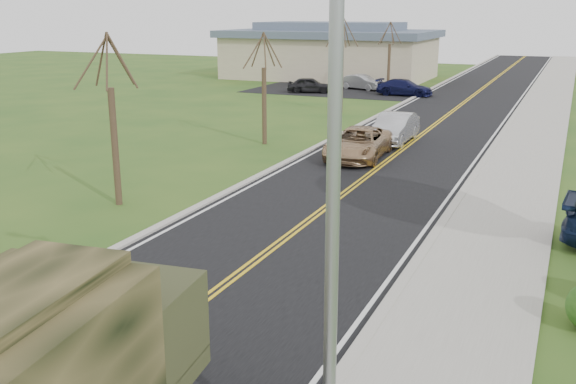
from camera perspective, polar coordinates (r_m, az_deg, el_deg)
The scene contains 15 objects.
road at distance 48.87m, azimuth 14.93°, elevation 7.34°, with size 8.00×120.00×0.01m, color black.
curb_right at distance 48.39m, azimuth 19.81°, elevation 6.93°, with size 0.30×120.00×0.12m, color #9E998E.
sidewalk_right at distance 48.29m, azimuth 21.89°, elevation 6.70°, with size 3.20×120.00×0.10m, color #9E998E.
curb_left at distance 49.68m, azimuth 10.18°, elevation 7.81°, with size 0.30×120.00×0.10m, color #9E998E.
street_light at distance 8.13m, azimuth 3.36°, elevation -0.77°, with size 1.65×0.22×8.00m.
bare_tree_a at distance 23.41m, azimuth -15.22°, elevation 5.11°, with size 1.93×2.26×6.08m.
bare_tree_b at distance 33.47m, azimuth -2.14°, elevation 8.46°, with size 1.83×2.14×5.73m.
bare_tree_c at distance 44.46m, azimuth 4.79°, elevation 10.62°, with size 2.04×2.39×6.42m.
bare_tree_d at distance 55.91m, azimuth 8.96°, elevation 11.31°, with size 1.88×2.20×5.91m.
commercial_building at distance 68.12m, azimuth 3.79°, elevation 12.35°, with size 25.50×21.50×5.65m.
suv_champagne at distance 30.50m, azimuth 6.27°, elevation 4.32°, with size 2.41×5.22×1.45m, color #A17F5B.
sedan_silver at distance 34.52m, azimuth 9.42°, elevation 5.62°, with size 1.64×4.70×1.55m, color #B9B9BE.
lot_car_dark at distance 55.48m, azimuth 1.96°, elevation 9.48°, with size 1.54×3.83×1.31m, color black.
lot_car_silver at distance 58.06m, azimuth 6.56°, elevation 9.68°, with size 1.40×4.02×1.32m, color #A0A0A4.
lot_car_navy at distance 54.35m, azimuth 10.32°, elevation 9.12°, with size 1.87×4.60×1.34m, color #0F1137.
Camera 1 is at (7.63, -7.80, 6.74)m, focal length 40.00 mm.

